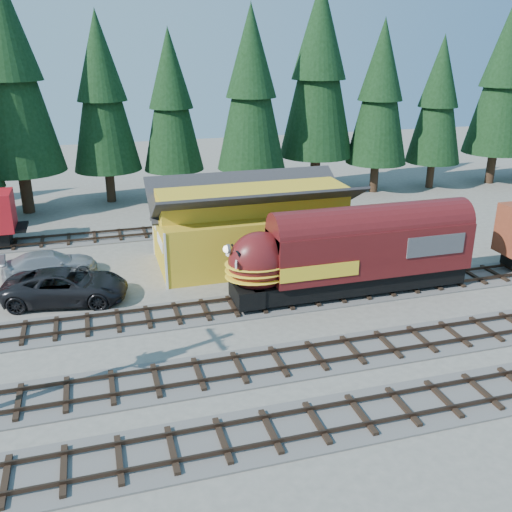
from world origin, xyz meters
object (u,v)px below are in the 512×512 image
object	(u,v)px
locomotive	(346,257)
pickup_truck_a	(66,286)
pickup_truck_b	(50,265)
depot	(253,217)

from	to	relation	value
locomotive	pickup_truck_a	distance (m)	15.39
locomotive	pickup_truck_b	world-z (taller)	locomotive
depot	pickup_truck_a	size ratio (longest dim) A/B	1.94
pickup_truck_a	pickup_truck_b	xyz separation A→B (m)	(-1.02, 3.95, -0.12)
pickup_truck_a	pickup_truck_b	distance (m)	4.08
depot	pickup_truck_b	xyz separation A→B (m)	(-12.51, 0.86, -2.16)
locomotive	pickup_truck_a	size ratio (longest dim) A/B	2.14
pickup_truck_b	locomotive	bearing A→B (deg)	-121.48
depot	locomotive	bearing A→B (deg)	-62.00
pickup_truck_a	locomotive	bearing A→B (deg)	-92.30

